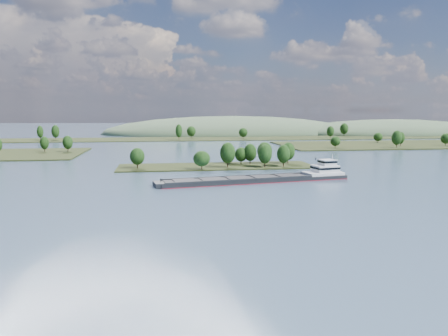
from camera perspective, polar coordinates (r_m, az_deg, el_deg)
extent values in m
plane|color=#36455D|center=(165.89, 1.66, -2.48)|extent=(1800.00, 1800.00, 0.00)
cube|color=black|center=(224.55, -0.99, 0.15)|extent=(100.00, 30.00, 1.20)
cylinder|color=black|center=(219.42, 5.35, 0.60)|extent=(0.50, 0.50, 3.77)
ellipsoid|color=black|center=(218.90, 5.37, 1.85)|extent=(7.13, 7.13, 9.68)
cylinder|color=black|center=(235.26, 0.65, 1.06)|extent=(0.50, 0.50, 3.43)
ellipsoid|color=black|center=(234.81, 0.65, 2.12)|extent=(7.21, 7.21, 8.82)
cylinder|color=black|center=(217.49, 0.48, 0.62)|extent=(0.50, 0.50, 4.12)
ellipsoid|color=black|center=(216.92, 0.49, 2.00)|extent=(7.76, 7.76, 10.61)
cylinder|color=black|center=(229.93, 2.24, 0.85)|extent=(0.50, 0.50, 2.97)
ellipsoid|color=black|center=(229.52, 2.24, 1.78)|extent=(6.57, 6.57, 7.64)
cylinder|color=black|center=(210.37, -2.93, 0.22)|extent=(0.50, 0.50, 2.96)
ellipsoid|color=black|center=(209.93, -2.93, 1.24)|extent=(8.21, 8.21, 7.61)
cylinder|color=black|center=(218.99, -11.24, 0.41)|extent=(0.50, 0.50, 3.30)
ellipsoid|color=black|center=(218.52, -11.26, 1.51)|extent=(7.24, 7.24, 8.48)
cylinder|color=black|center=(229.83, 3.43, 0.92)|extent=(0.50, 0.50, 3.61)
ellipsoid|color=black|center=(229.35, 3.44, 2.06)|extent=(6.85, 6.85, 9.29)
cylinder|color=black|center=(235.95, 8.35, 1.03)|extent=(0.50, 0.50, 3.71)
ellipsoid|color=black|center=(235.47, 8.38, 2.17)|extent=(7.24, 7.24, 9.55)
cylinder|color=black|center=(222.60, 7.76, 0.65)|extent=(0.50, 0.50, 3.65)
ellipsoid|color=black|center=(222.09, 7.78, 1.84)|extent=(6.76, 6.76, 9.39)
cylinder|color=black|center=(235.31, 5.32, 1.07)|extent=(0.50, 0.50, 3.75)
ellipsoid|color=black|center=(234.83, 5.34, 2.23)|extent=(8.19, 8.19, 9.65)
cylinder|color=black|center=(316.14, -19.71, 2.33)|extent=(0.50, 0.50, 3.63)
ellipsoid|color=black|center=(315.79, -19.74, 3.17)|extent=(6.83, 6.83, 9.33)
cylinder|color=black|center=(321.27, -22.37, 2.27)|extent=(0.50, 0.50, 3.47)
ellipsoid|color=black|center=(320.94, -22.40, 3.06)|extent=(5.86, 5.86, 8.93)
cylinder|color=black|center=(337.82, 14.32, 2.79)|extent=(0.50, 0.50, 2.92)
ellipsoid|color=black|center=(337.55, 14.34, 3.41)|extent=(7.42, 7.42, 7.50)
cylinder|color=black|center=(391.81, 26.97, 2.85)|extent=(0.50, 0.50, 3.28)
ellipsoid|color=black|center=(391.55, 27.00, 3.46)|extent=(8.15, 8.15, 8.45)
cylinder|color=black|center=(354.53, 21.60, 2.82)|extent=(0.50, 0.50, 4.31)
ellipsoid|color=black|center=(354.18, 21.65, 3.70)|extent=(7.79, 7.79, 11.08)
cylinder|color=black|center=(373.03, 22.08, 2.95)|extent=(0.50, 0.50, 3.67)
ellipsoid|color=black|center=(372.73, 22.12, 3.67)|extent=(5.79, 5.79, 9.45)
cylinder|color=black|center=(405.10, 19.46, 3.34)|extent=(0.50, 0.50, 2.88)
ellipsoid|color=black|center=(404.88, 19.48, 3.85)|extent=(7.87, 7.87, 7.39)
cube|color=black|center=(442.72, -4.65, 3.77)|extent=(900.00, 60.00, 1.20)
cylinder|color=black|center=(452.99, -22.85, 3.66)|extent=(0.50, 0.50, 4.55)
ellipsoid|color=black|center=(452.70, -22.89, 4.39)|extent=(6.04, 6.04, 11.70)
cylinder|color=black|center=(456.89, 13.71, 4.03)|extent=(0.50, 0.50, 4.10)
ellipsoid|color=black|center=(456.62, 13.73, 4.69)|extent=(7.39, 7.39, 10.54)
cylinder|color=black|center=(446.25, -4.29, 4.15)|extent=(0.50, 0.50, 4.08)
ellipsoid|color=black|center=(445.97, -4.30, 4.81)|extent=(9.01, 9.01, 10.49)
cylinder|color=black|center=(497.58, 15.40, 4.28)|extent=(0.50, 0.50, 4.72)
ellipsoid|color=black|center=(497.30, 15.42, 4.97)|extent=(9.11, 9.11, 12.13)
cylinder|color=black|center=(447.88, -21.12, 3.72)|extent=(0.50, 0.50, 4.76)
ellipsoid|color=black|center=(447.57, -21.16, 4.49)|extent=(7.46, 7.46, 12.23)
cylinder|color=black|center=(439.64, 2.52, 4.08)|extent=(0.50, 0.50, 3.58)
ellipsoid|color=black|center=(439.39, 2.52, 4.67)|extent=(8.94, 8.94, 9.20)
cylinder|color=black|center=(421.84, -5.91, 3.99)|extent=(0.50, 0.50, 4.96)
ellipsoid|color=black|center=(421.50, -5.92, 4.85)|extent=(6.35, 6.35, 12.76)
ellipsoid|color=#3D5238|center=(587.38, 21.14, 4.21)|extent=(260.00, 140.00, 36.00)
ellipsoid|color=#3D5238|center=(548.81, 0.95, 4.52)|extent=(320.00, 160.00, 44.00)
cube|color=black|center=(177.87, 4.24, -1.66)|extent=(79.62, 22.90, 2.17)
cube|color=maroon|center=(177.94, 4.24, -1.80)|extent=(79.85, 23.13, 0.25)
cube|color=black|center=(179.37, 1.32, -1.11)|extent=(60.50, 10.59, 0.79)
cube|color=black|center=(170.36, 2.39, -1.58)|extent=(60.50, 10.59, 0.79)
cube|color=black|center=(174.88, 1.84, -1.39)|extent=(59.96, 18.64, 0.30)
cube|color=black|center=(168.81, -5.13, -1.64)|extent=(10.12, 9.47, 0.35)
cube|color=black|center=(171.50, -1.58, -1.46)|extent=(10.12, 9.47, 0.35)
cube|color=black|center=(174.83, 1.84, -1.29)|extent=(10.12, 9.47, 0.35)
cube|color=black|center=(178.76, 5.12, -1.12)|extent=(10.12, 9.47, 0.35)
cube|color=black|center=(183.25, 8.26, -0.96)|extent=(10.12, 9.47, 0.35)
cube|color=black|center=(167.04, -8.60, -2.18)|extent=(4.40, 9.27, 1.98)
cylinder|color=black|center=(166.98, -8.27, -1.70)|extent=(0.27, 0.27, 2.17)
cube|color=silver|center=(191.19, 12.78, -0.67)|extent=(17.17, 11.99, 1.19)
cube|color=silver|center=(191.43, 13.05, -0.07)|extent=(11.06, 9.44, 2.97)
cube|color=black|center=(191.38, 13.06, 0.05)|extent=(11.29, 9.67, 0.89)
cube|color=silver|center=(191.62, 13.33, 0.70)|extent=(6.83, 6.83, 2.17)
cube|color=black|center=(191.58, 13.33, 0.82)|extent=(7.06, 7.06, 0.79)
cube|color=silver|center=(191.49, 13.34, 1.05)|extent=(7.29, 7.29, 0.20)
cylinder|color=silver|center=(192.65, 13.98, 1.43)|extent=(0.23, 0.23, 2.57)
cylinder|color=black|center=(192.00, 11.88, 1.17)|extent=(0.57, 0.57, 1.19)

